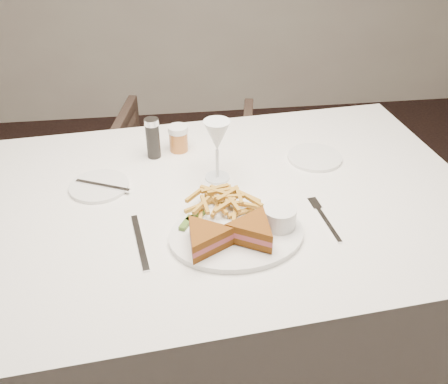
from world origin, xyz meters
TOP-DOWN VIEW (x-y plane):
  - table at (-0.04, 0.39)m, footprint 1.43×1.02m
  - chair_far at (-0.11, 1.25)m, footprint 0.69×0.66m
  - table_setting at (-0.05, 0.33)m, footprint 0.78×0.61m

SIDE VIEW (x-z plane):
  - chair_far at x=-0.11m, z-range 0.00..0.62m
  - table at x=-0.04m, z-range 0.00..0.75m
  - table_setting at x=-0.05m, z-range 0.70..0.88m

